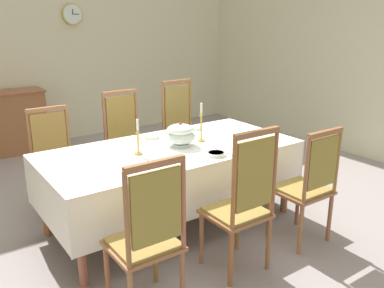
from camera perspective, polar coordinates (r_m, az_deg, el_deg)
ground at (r=4.14m, az=-3.77°, el=-10.36°), size 6.53×6.61×0.04m
back_wall at (r=6.77m, az=-19.55°, el=15.09°), size 6.53×0.08×3.52m
right_wall at (r=6.08m, az=24.50°, el=14.42°), size 0.08×6.61×3.52m
dining_table at (r=3.76m, az=-2.88°, el=-1.58°), size 2.31×1.10×0.76m
tablecloth at (r=3.77m, az=-2.87°, el=-2.26°), size 2.33×1.12×0.45m
chair_south_a at (r=2.69m, az=-6.24°, el=-12.63°), size 0.44×0.42×1.11m
chair_north_a at (r=4.33m, az=-18.59°, el=-1.90°), size 0.44×0.42×1.05m
chair_south_b at (r=3.09m, az=7.02°, el=-8.08°), size 0.44×0.42×1.16m
chair_north_b at (r=4.60m, az=-9.10°, el=0.26°), size 0.44×0.42×1.13m
chair_south_c at (r=3.62m, az=15.85°, el=-5.43°), size 0.44×0.42×1.05m
chair_north_c at (r=4.95m, az=-1.34°, el=1.91°), size 0.44×0.42×1.19m
soup_tureen at (r=3.75m, az=-1.62°, el=1.36°), size 0.28×0.28×0.22m
candlestick_west at (r=3.54m, az=-7.55°, el=0.46°), size 0.07×0.07×0.31m
candlestick_east at (r=3.87m, az=1.30°, el=2.53°), size 0.07×0.07×0.37m
bowl_near_left at (r=4.03m, az=-5.76°, el=1.07°), size 0.15×0.15×0.03m
bowl_near_right at (r=3.51m, az=3.38°, el=-1.34°), size 0.16×0.16×0.03m
bowl_far_left at (r=4.33m, az=0.21°, el=2.29°), size 0.16×0.16×0.03m
spoon_primary at (r=4.01m, az=-7.28°, el=0.74°), size 0.03×0.18×0.01m
spoon_secondary at (r=3.60m, az=4.52°, el=-1.09°), size 0.03×0.18×0.01m
mounted_clock at (r=6.82m, az=-16.39°, el=17.01°), size 0.32×0.06×0.32m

